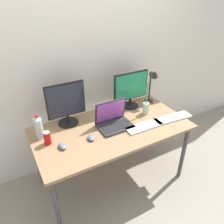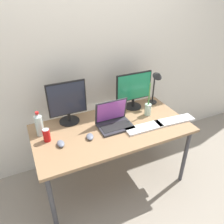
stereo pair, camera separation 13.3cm
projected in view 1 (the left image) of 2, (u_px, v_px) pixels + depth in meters
ground_plane at (112, 178)px, 2.59m from camera, size 16.00×16.00×0.00m
wall_back at (86, 58)px, 2.38m from camera, size 7.00×0.08×2.60m
work_desk at (112, 132)px, 2.25m from camera, size 1.57×0.81×0.74m
monitor_left at (66, 104)px, 2.16m from camera, size 0.39×0.21×0.45m
monitor_center at (131, 89)px, 2.48m from camera, size 0.43×0.20×0.42m
laptop_silver at (114, 120)px, 2.22m from camera, size 0.34×0.25×0.26m
keyboard_main at (144, 126)px, 2.21m from camera, size 0.39×0.13×0.02m
keyboard_aux at (173, 118)px, 2.35m from camera, size 0.44×0.16×0.02m
mouse_by_keyboard at (91, 138)px, 2.04m from camera, size 0.09×0.12×0.03m
mouse_by_laptop at (63, 146)px, 1.93m from camera, size 0.07×0.10×0.04m
water_bottle at (39, 127)px, 2.01m from camera, size 0.07×0.07×0.25m
soda_can_near_keyboard at (47, 138)px, 1.96m from camera, size 0.07×0.07×0.13m
bamboo_vase at (146, 107)px, 2.41m from camera, size 0.07×0.07×0.38m
desk_lamp at (153, 80)px, 2.52m from camera, size 0.11×0.18×0.44m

